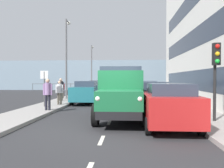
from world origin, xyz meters
TOP-DOWN VIEW (x-y plane):
  - ground_plane at (0.00, -9.36)m, footprint 80.00×80.00m
  - sidewalk_left at (-4.43, -9.36)m, footprint 2.24×35.03m
  - sidewalk_right at (4.43, -9.36)m, footprint 2.24×35.03m
  - road_centreline_markings at (0.00, -9.12)m, footprint 0.12×31.95m
  - sea_horizon at (0.00, -29.88)m, footprint 80.00×0.80m
  - seawall_railing at (-0.00, -26.28)m, footprint 28.08×0.08m
  - truck_vintage_green at (-0.49, -1.93)m, footprint 2.17×5.64m
  - car_red_kerbside_near at (-2.36, -0.52)m, footprint 1.93×3.81m
  - car_black_kerbside_1 at (-2.36, -5.27)m, footprint 1.86×4.16m
  - car_silver_kerbside_2 at (-2.36, -11.22)m, footprint 1.91×4.14m
  - car_teal_oppositeside_0 at (2.36, -9.08)m, footprint 1.86×4.45m
  - car_maroon_oppositeside_1 at (2.36, -15.62)m, footprint 1.86×4.68m
  - car_grey_oppositeside_2 at (2.36, -21.67)m, footprint 1.95×4.33m
  - pedestrian_in_dark_coat at (3.65, -4.07)m, footprint 0.53×0.34m
  - pedestrian_with_bag at (3.84, -6.87)m, footprint 0.53×0.34m
  - pedestrian_near_railing at (4.58, -9.66)m, footprint 0.53×0.34m
  - pedestrian_couple_b at (5.16, -11.90)m, footprint 0.53×0.34m
  - traffic_light_near at (-4.39, -1.29)m, footprint 0.28×0.41m
  - lamp_post_promenade at (4.60, -11.56)m, footprint 0.32×1.14m
  - lamp_post_far at (4.41, -24.24)m, footprint 0.32×1.14m
  - street_sign at (4.46, -5.73)m, footprint 0.50×0.07m

SIDE VIEW (x-z plane):
  - ground_plane at x=0.00m, z-range 0.00..0.00m
  - road_centreline_markings at x=0.00m, z-range 0.00..0.01m
  - sidewalk_left at x=-4.43m, z-range 0.00..0.15m
  - sidewalk_right at x=4.43m, z-range 0.00..0.15m
  - car_red_kerbside_near at x=-2.36m, z-range 0.03..1.75m
  - car_black_kerbside_1 at x=-2.36m, z-range 0.04..1.76m
  - car_silver_kerbside_2 at x=-2.36m, z-range 0.04..1.76m
  - car_teal_oppositeside_0 at x=2.36m, z-range 0.04..1.76m
  - car_grey_oppositeside_2 at x=2.36m, z-range 0.04..1.76m
  - car_maroon_oppositeside_1 at x=2.36m, z-range 0.04..1.76m
  - seawall_railing at x=0.00m, z-range 0.32..1.52m
  - pedestrian_couple_b at x=5.16m, z-range 0.29..1.88m
  - pedestrian_with_bag at x=3.84m, z-range 0.29..1.91m
  - truck_vintage_green at x=-0.49m, z-range -0.04..2.39m
  - pedestrian_in_dark_coat at x=3.65m, z-range 0.31..2.06m
  - pedestrian_near_railing at x=4.58m, z-range 0.31..2.10m
  - street_sign at x=4.46m, z-range 0.56..2.81m
  - traffic_light_near at x=-4.39m, z-range 0.87..4.07m
  - sea_horizon at x=0.00m, z-range 0.00..5.00m
  - lamp_post_far at x=4.41m, z-range 0.77..7.29m
  - lamp_post_promenade at x=4.60m, z-range 0.78..7.76m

